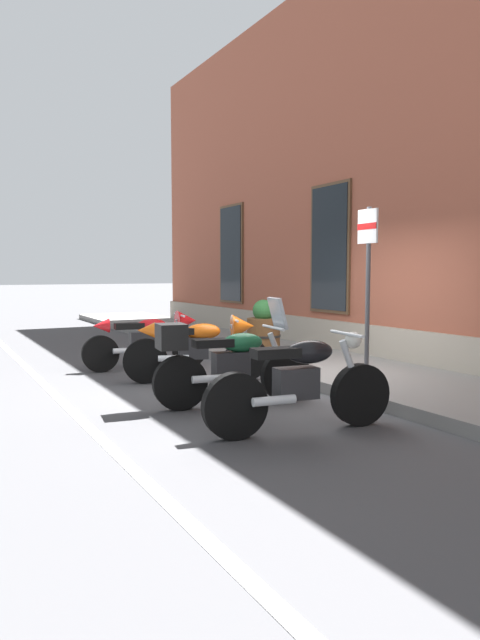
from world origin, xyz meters
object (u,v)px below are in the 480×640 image
motorcycle_green_touring (226,362)px  motorcycle_red_sport (151,337)px  motorcycle_orange_sport (202,345)px  parking_sign (368,270)px  motorcycle_black_naked (302,384)px  barrel_planter (263,331)px

motorcycle_green_touring → motorcycle_red_sport: bearing=177.7°
motorcycle_orange_sport → parking_sign: parking_sign is taller
motorcycle_green_touring → motorcycle_black_naked: bearing=6.4°
motorcycle_red_sport → barrel_planter: bearing=84.3°
motorcycle_orange_sport → motorcycle_green_touring: 1.65m
motorcycle_green_touring → parking_sign: (0.36, 1.89, 1.11)m
motorcycle_orange_sport → motorcycle_red_sport: bearing=-168.9°
barrel_planter → motorcycle_black_naked: bearing=-25.9°
motorcycle_red_sport → motorcycle_orange_sport: 1.46m
motorcycle_green_touring → barrel_planter: 3.58m
motorcycle_green_touring → parking_sign: bearing=79.2°
motorcycle_orange_sport → barrel_planter: size_ratio=2.12×
motorcycle_green_touring → barrel_planter: (-2.82, 2.20, 0.02)m
motorcycle_red_sport → parking_sign: (3.39, 1.77, 1.12)m
motorcycle_red_sport → barrel_planter: (0.21, 2.08, 0.03)m
motorcycle_orange_sport → motorcycle_black_naked: 3.00m
motorcycle_red_sport → motorcycle_black_naked: (4.42, 0.03, -0.04)m
motorcycle_orange_sport → motorcycle_black_naked: size_ratio=1.00×
motorcycle_red_sport → motorcycle_black_naked: bearing=0.4°
motorcycle_red_sport → motorcycle_orange_sport: size_ratio=1.02×
motorcycle_orange_sport → motorcycle_black_naked: (2.99, -0.25, -0.05)m
motorcycle_orange_sport → barrel_planter: 2.18m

